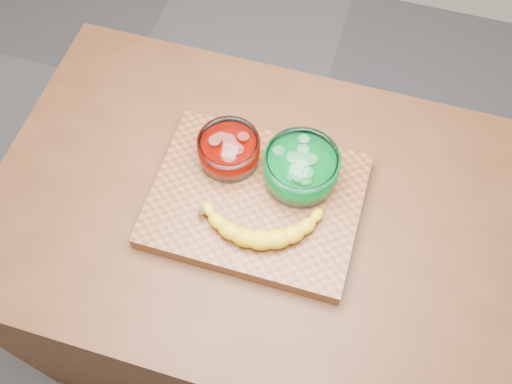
# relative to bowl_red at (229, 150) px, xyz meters

# --- Properties ---
(ground) EXTENTS (3.50, 3.50, 0.00)m
(ground) POSITION_rel_bowl_red_xyz_m (0.09, -0.08, -0.97)
(ground) COLOR #58595D
(ground) RESTS_ON ground
(counter) EXTENTS (1.20, 0.80, 0.90)m
(counter) POSITION_rel_bowl_red_xyz_m (0.09, -0.08, -0.52)
(counter) COLOR #512D18
(counter) RESTS_ON ground
(cutting_board) EXTENTS (0.45, 0.35, 0.04)m
(cutting_board) POSITION_rel_bowl_red_xyz_m (0.09, -0.08, -0.05)
(cutting_board) COLOR brown
(cutting_board) RESTS_ON counter
(bowl_red) EXTENTS (0.14, 0.14, 0.06)m
(bowl_red) POSITION_rel_bowl_red_xyz_m (0.00, 0.00, 0.00)
(bowl_red) COLOR white
(bowl_red) RESTS_ON cutting_board
(bowl_green) EXTENTS (0.16, 0.16, 0.08)m
(bowl_green) POSITION_rel_bowl_red_xyz_m (0.16, -0.00, 0.00)
(bowl_green) COLOR white
(bowl_green) RESTS_ON cutting_board
(banana) EXTENTS (0.29, 0.15, 0.04)m
(banana) POSITION_rel_bowl_red_xyz_m (0.11, -0.14, -0.01)
(banana) COLOR gold
(banana) RESTS_ON cutting_board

